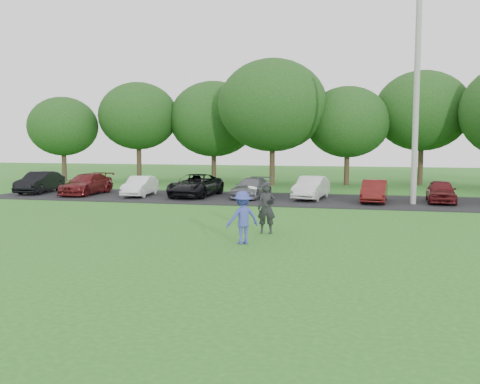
% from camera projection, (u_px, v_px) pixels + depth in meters
% --- Properties ---
extents(ground, '(100.00, 100.00, 0.00)m').
position_uv_depth(ground, '(212.00, 248.00, 15.58)').
color(ground, '#25681D').
rests_on(ground, ground).
extents(parking_lot, '(32.00, 6.50, 0.03)m').
position_uv_depth(parking_lot, '(281.00, 199.00, 28.17)').
color(parking_lot, black).
rests_on(parking_lot, ground).
extents(utility_pole, '(0.28, 0.28, 9.99)m').
position_uv_depth(utility_pole, '(416.00, 101.00, 25.50)').
color(utility_pole, '#9A9B96').
rests_on(utility_pole, ground).
extents(frisbee_player, '(1.18, 1.10, 1.77)m').
position_uv_depth(frisbee_player, '(243.00, 218.00, 16.09)').
color(frisbee_player, '#3941A2').
rests_on(frisbee_player, ground).
extents(camera_bystander, '(0.64, 0.46, 1.70)m').
position_uv_depth(camera_bystander, '(267.00, 208.00, 17.87)').
color(camera_bystander, black).
rests_on(camera_bystander, ground).
extents(parked_cars, '(30.67, 4.71, 1.25)m').
position_uv_depth(parked_cars, '(266.00, 188.00, 28.35)').
color(parked_cars, black).
rests_on(parked_cars, parking_lot).
extents(tree_row, '(42.39, 9.85, 8.64)m').
position_uv_depth(tree_row, '(326.00, 114.00, 36.80)').
color(tree_row, '#38281C').
rests_on(tree_row, ground).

